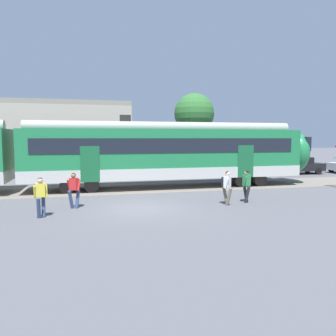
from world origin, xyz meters
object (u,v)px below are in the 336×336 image
at_px(pedestrian_yellow, 41,194).
at_px(pedestrian_green, 247,184).
at_px(pedestrian_red, 74,187).
at_px(pedestrian_white, 227,185).
at_px(parked_car_black, 301,165).

height_order(pedestrian_yellow, pedestrian_green, same).
distance_m(pedestrian_red, pedestrian_white, 7.28).
bearing_deg(pedestrian_yellow, parked_car_black, 29.73).
relative_size(pedestrian_white, parked_car_black, 0.41).
relative_size(pedestrian_green, parked_car_black, 0.41).
bearing_deg(pedestrian_green, pedestrian_red, 175.47).
bearing_deg(pedestrian_white, parked_car_black, 42.60).
bearing_deg(pedestrian_yellow, pedestrian_white, 3.79).
bearing_deg(pedestrian_green, parked_car_black, 44.76).
relative_size(pedestrian_white, pedestrian_green, 1.00).
height_order(pedestrian_red, pedestrian_white, same).
height_order(pedestrian_yellow, parked_car_black, pedestrian_yellow).
relative_size(pedestrian_yellow, pedestrian_red, 1.00).
xyz_separation_m(pedestrian_yellow, parked_car_black, (20.75, 11.85, -0.21)).
height_order(pedestrian_red, pedestrian_green, same).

